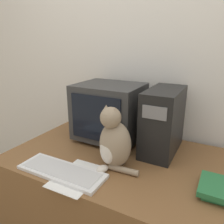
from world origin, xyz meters
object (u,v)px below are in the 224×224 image
Objects in this scene: crt_monitor at (109,112)px; computer_tower at (163,121)px; book_stack at (216,188)px; cat at (114,142)px; pen at (62,164)px; keyboard at (62,171)px.

computer_tower reaches higher than crt_monitor.
crt_monitor reaches higher than book_stack.
cat is (0.20, -0.31, -0.06)m from crt_monitor.
computer_tower is 0.49m from book_stack.
crt_monitor reaches higher than pen.
pen is at bearing -134.51° from cat.
cat is at bearing 25.66° from pen.
crt_monitor is 2.88× the size of pen.
crt_monitor is 0.38m from computer_tower.
keyboard is 0.78m from book_stack.
book_stack is (0.75, 0.21, 0.02)m from keyboard.
crt_monitor reaches higher than cat.
crt_monitor is at bearing 142.69° from cat.
cat is at bearing -119.95° from computer_tower.
book_stack reaches higher than pen.
computer_tower is 0.37m from cat.
crt_monitor is 1.09× the size of computer_tower.
keyboard is (-0.41, -0.51, -0.19)m from computer_tower.
computer_tower is 0.82× the size of keyboard.
book_stack is at bearing -41.08° from computer_tower.
book_stack is 1.29× the size of pen.
pen is (-0.46, -0.45, -0.20)m from computer_tower.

